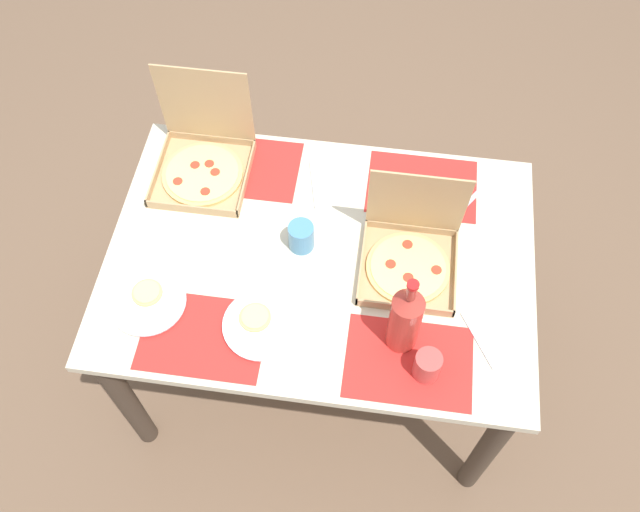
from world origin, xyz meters
name	(u,v)px	position (x,y,z in m)	size (l,w,h in m)	color
ground_plane	(320,355)	(0.00, 0.00, 0.00)	(6.00, 6.00, 0.00)	brown
dining_table	(320,276)	(0.00, 0.00, 0.64)	(1.32, 0.93, 0.76)	#3F3328
placemat_near_left	(203,336)	(-0.30, -0.32, 0.76)	(0.36, 0.26, 0.00)	red
placemat_near_right	(409,362)	(0.30, -0.32, 0.76)	(0.36, 0.26, 0.00)	red
placemat_far_left	(246,167)	(-0.30, 0.32, 0.76)	(0.36, 0.26, 0.00)	red
placemat_far_right	(422,186)	(0.30, 0.32, 0.76)	(0.36, 0.26, 0.00)	red
pizza_box_edge_far	(203,159)	(-0.43, 0.29, 0.81)	(0.31, 0.31, 0.34)	tan
pizza_box_center	(410,254)	(0.27, 0.02, 0.81)	(0.29, 0.29, 0.32)	tan
plate_near_right	(261,324)	(-0.14, -0.26, 0.77)	(0.23, 0.23, 0.03)	white
plate_far_right	(148,301)	(-0.48, -0.23, 0.77)	(0.23, 0.23, 0.03)	white
soda_bottle	(405,319)	(0.27, -0.25, 0.89)	(0.09, 0.09, 0.32)	#B2382D
cup_clear_left	(427,366)	(0.34, -0.34, 0.81)	(0.08, 0.08, 0.09)	#BF4742
cup_dark	(301,236)	(-0.06, 0.03, 0.81)	(0.08, 0.08, 0.10)	teal
fork_by_far_left	(471,199)	(0.46, 0.28, 0.76)	(0.19, 0.02, 0.01)	#B7B7BC
fork_by_near_left	(478,340)	(0.49, -0.22, 0.76)	(0.19, 0.02, 0.01)	#B7B7BC
knife_by_near_right	(315,183)	(-0.06, 0.28, 0.76)	(0.21, 0.02, 0.01)	#B7B7BC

